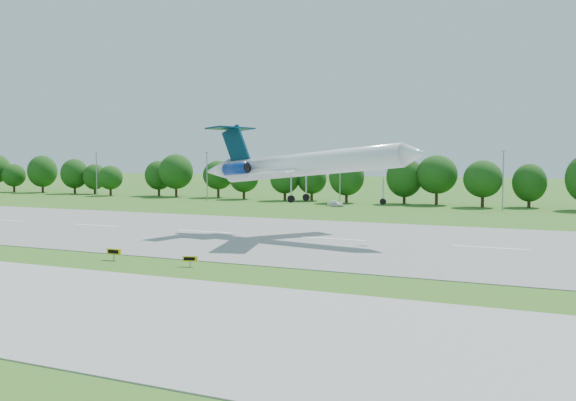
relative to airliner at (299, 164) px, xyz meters
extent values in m
plane|color=#2D6B1C|center=(4.92, -25.22, -9.91)|extent=(600.00, 600.00, 0.00)
cube|color=gray|center=(4.92, -0.22, -9.87)|extent=(400.00, 45.00, 0.08)
cube|color=#ADADA8|center=(4.92, -43.22, -9.87)|extent=(400.00, 23.00, 0.08)
cylinder|color=#382314|center=(-95.08, 66.78, -8.11)|extent=(0.70, 0.70, 3.60)
sphere|color=#14380E|center=(-95.08, 66.78, -3.71)|extent=(8.40, 8.40, 8.40)
cylinder|color=#382314|center=(-55.08, 66.78, -8.11)|extent=(0.70, 0.70, 3.60)
sphere|color=#14380E|center=(-55.08, 66.78, -3.71)|extent=(8.40, 8.40, 8.40)
cylinder|color=#382314|center=(-15.08, 66.78, -8.11)|extent=(0.70, 0.70, 3.60)
sphere|color=#14380E|center=(-15.08, 66.78, -3.71)|extent=(8.40, 8.40, 8.40)
cylinder|color=#382314|center=(24.92, 66.78, -8.11)|extent=(0.70, 0.70, 3.60)
sphere|color=#14380E|center=(24.92, 66.78, -3.71)|extent=(8.40, 8.40, 8.40)
cylinder|color=gray|center=(-85.08, 56.78, -3.91)|extent=(0.24, 0.24, 12.00)
cube|color=gray|center=(-85.08, 56.78, 2.19)|extent=(0.90, 0.25, 0.18)
cylinder|color=gray|center=(-50.08, 56.78, -3.91)|extent=(0.24, 0.24, 12.00)
cube|color=gray|center=(-50.08, 56.78, 2.19)|extent=(0.90, 0.25, 0.18)
cylinder|color=gray|center=(-15.08, 56.78, -3.91)|extent=(0.24, 0.24, 12.00)
cube|color=gray|center=(-15.08, 56.78, 2.19)|extent=(0.90, 0.25, 0.18)
cylinder|color=gray|center=(19.92, 56.78, -3.91)|extent=(0.24, 0.24, 12.00)
cube|color=gray|center=(19.92, 56.78, 2.19)|extent=(0.90, 0.25, 0.18)
cylinder|color=white|center=(1.65, -0.22, 0.02)|extent=(26.76, 6.62, 5.44)
cone|color=white|center=(16.14, -2.19, 1.33)|extent=(3.47, 3.47, 3.32)
cone|color=white|center=(-13.53, 1.83, -1.00)|extent=(4.86, 3.66, 3.45)
cube|color=white|center=(-0.75, -6.12, -1.00)|extent=(7.61, 12.24, 0.62)
cube|color=white|center=(0.91, 6.10, -1.00)|extent=(9.89, 12.01, 0.62)
cube|color=#052B3B|center=(-10.56, 1.43, 2.57)|extent=(4.85, 1.08, 6.03)
cube|color=#052B3B|center=(-11.43, 1.55, 5.04)|extent=(3.92, 8.67, 0.45)
cylinder|color=navy|center=(-9.12, -1.07, -0.67)|extent=(4.02, 2.17, 2.00)
cylinder|color=navy|center=(-8.51, 3.46, -0.67)|extent=(4.02, 2.17, 2.00)
cylinder|color=gray|center=(12.12, -1.64, -3.06)|extent=(0.18, 0.18, 3.08)
cylinder|color=black|center=(12.12, -1.64, -4.60)|extent=(0.82, 0.37, 0.79)
cylinder|color=gray|center=(-0.35, -1.91, -3.06)|extent=(0.21, 0.21, 3.08)
cylinder|color=black|center=(-0.35, -1.91, -4.60)|extent=(1.01, 0.52, 0.97)
cylinder|color=gray|center=(0.17, 1.93, -3.06)|extent=(0.21, 0.21, 3.08)
cylinder|color=black|center=(0.17, 1.93, -4.60)|extent=(1.01, 0.52, 0.97)
cube|color=gray|center=(-9.94, -25.82, -9.54)|extent=(0.11, 0.11, 0.75)
cube|color=#E3BC0B|center=(-9.94, -25.82, -9.00)|extent=(1.73, 0.28, 0.59)
cube|color=black|center=(-9.94, -25.94, -9.00)|extent=(1.29, 0.08, 0.38)
cube|color=gray|center=(-0.43, -25.82, -9.59)|extent=(0.12, 0.12, 0.65)
cube|color=#E3BC0B|center=(-0.43, -25.82, -9.12)|extent=(1.47, 0.62, 0.51)
cube|color=black|center=(-0.40, -25.92, -9.12)|extent=(1.07, 0.36, 0.33)
imported|color=white|center=(-15.75, 55.51, -9.34)|extent=(3.66, 2.48, 1.14)
imported|color=silver|center=(-14.31, 52.82, -9.38)|extent=(3.38, 2.06, 1.07)
camera|label=1|loc=(34.79, -78.84, 0.91)|focal=40.00mm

